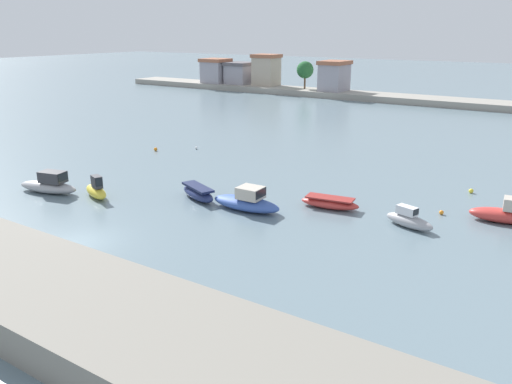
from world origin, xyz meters
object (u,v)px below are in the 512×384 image
object	(u,v)px
mooring_buoy_0	(441,212)
mooring_buoy_2	(471,191)
moored_boat_0	(49,185)
moored_boat_5	(409,220)
moored_boat_4	(330,203)
moored_boat_3	(247,202)
mooring_buoy_1	(156,149)
moored_boat_2	(198,193)
mooring_buoy_4	(196,148)
moored_boat_6	(504,213)
moored_boat_1	(96,190)

from	to	relation	value
mooring_buoy_0	mooring_buoy_2	size ratio (longest dim) A/B	0.88
moored_boat_0	moored_boat_5	size ratio (longest dim) A/B	1.50
moored_boat_4	mooring_buoy_2	size ratio (longest dim) A/B	12.34
moored_boat_3	mooring_buoy_1	world-z (taller)	moored_boat_3
moored_boat_0	moored_boat_4	size ratio (longest dim) A/B	1.22
moored_boat_0	moored_boat_2	size ratio (longest dim) A/B	1.26
moored_boat_2	mooring_buoy_1	world-z (taller)	moored_boat_2
moored_boat_5	mooring_buoy_4	xyz separation A→B (m)	(-26.59, 10.18, -0.37)
moored_boat_0	mooring_buoy_2	bearing A→B (deg)	20.17
moored_boat_6	moored_boat_2	bearing A→B (deg)	-168.18
moored_boat_1	moored_boat_4	size ratio (longest dim) A/B	0.80
moored_boat_6	mooring_buoy_2	bearing A→B (deg)	111.49
moored_boat_0	moored_boat_2	bearing A→B (deg)	12.59
moored_boat_1	moored_boat_6	xyz separation A→B (m)	(27.13, 11.51, 0.06)
mooring_buoy_0	mooring_buoy_1	xyz separation A→B (m)	(-30.82, 3.47, 0.03)
moored_boat_0	moored_boat_6	xyz separation A→B (m)	(31.16, 12.78, -0.02)
moored_boat_3	moored_boat_4	size ratio (longest dim) A/B	1.22
moored_boat_0	mooring_buoy_2	size ratio (longest dim) A/B	15.11
moored_boat_5	moored_boat_2	bearing A→B (deg)	-151.74
mooring_buoy_1	mooring_buoy_0	bearing A→B (deg)	-6.43
mooring_buoy_0	mooring_buoy_1	world-z (taller)	mooring_buoy_1
moored_boat_1	moored_boat_2	bearing A→B (deg)	52.01
moored_boat_3	moored_boat_2	bearing A→B (deg)	178.60
moored_boat_3	mooring_buoy_4	xyz separation A→B (m)	(-15.81, 13.25, -0.49)
moored_boat_6	mooring_buoy_1	size ratio (longest dim) A/B	11.50
mooring_buoy_4	moored_boat_1	bearing A→B (deg)	-75.49
moored_boat_4	mooring_buoy_2	distance (m)	12.25
mooring_buoy_2	mooring_buoy_4	size ratio (longest dim) A/B	1.32
moored_boat_4	mooring_buoy_2	xyz separation A→B (m)	(7.75, 9.49, -0.22)
moored_boat_1	moored_boat_5	size ratio (longest dim) A/B	0.99
moored_boat_2	mooring_buoy_4	size ratio (longest dim) A/B	15.83
moored_boat_3	mooring_buoy_1	size ratio (longest dim) A/B	14.57
moored_boat_2	moored_boat_5	bearing A→B (deg)	34.48
moored_boat_5	moored_boat_6	distance (m)	6.68
moored_boat_1	moored_boat_4	xyz separation A→B (m)	(16.12, 7.70, -0.18)
moored_boat_0	mooring_buoy_1	world-z (taller)	moored_boat_0
moored_boat_4	moored_boat_6	xyz separation A→B (m)	(11.02, 3.81, 0.24)
moored_boat_2	mooring_buoy_2	size ratio (longest dim) A/B	12.02
moored_boat_5	moored_boat_6	bearing A→B (deg)	58.17
moored_boat_1	mooring_buoy_1	world-z (taller)	moored_boat_1
moored_boat_3	moored_boat_5	size ratio (longest dim) A/B	1.50
moored_boat_1	moored_boat_6	bearing A→B (deg)	44.61
moored_boat_5	moored_boat_6	xyz separation A→B (m)	(5.01, 4.41, 0.13)
mooring_buoy_1	mooring_buoy_2	world-z (taller)	mooring_buoy_1
moored_boat_5	mooring_buoy_1	bearing A→B (deg)	-176.73
moored_boat_4	mooring_buoy_4	size ratio (longest dim) A/B	16.26
mooring_buoy_1	moored_boat_6	bearing A→B (deg)	-4.51
mooring_buoy_1	mooring_buoy_2	xyz separation A→B (m)	(31.42, 2.94, -0.01)
moored_boat_4	mooring_buoy_0	bearing A→B (deg)	14.72
mooring_buoy_2	moored_boat_0	bearing A→B (deg)	-146.51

